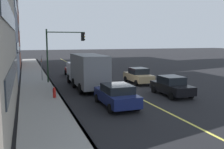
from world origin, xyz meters
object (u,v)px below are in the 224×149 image
object	(u,v)px
car_black	(172,86)
traffic_light_mast	(62,46)
car_red	(74,70)
car_navy	(116,95)
car_tan	(138,76)
street_sign_post	(42,66)
truck_gray	(87,70)
fire_hydrant	(54,93)

from	to	relation	value
car_black	traffic_light_mast	xyz separation A→B (m)	(9.18, 7.43, 3.06)
car_red	car_navy	xyz separation A→B (m)	(-15.60, 0.08, 0.03)
car_tan	street_sign_post	xyz separation A→B (m)	(4.47, 9.45, 0.89)
truck_gray	traffic_light_mast	bearing A→B (deg)	23.55
car_navy	car_tan	world-z (taller)	car_tan
car_navy	street_sign_post	distance (m)	13.08
car_red	traffic_light_mast	world-z (taller)	traffic_light_mast
street_sign_post	car_tan	bearing A→B (deg)	-115.31
street_sign_post	car_red	bearing A→B (deg)	-52.23
street_sign_post	fire_hydrant	size ratio (longest dim) A/B	3.05
truck_gray	fire_hydrant	distance (m)	5.12
traffic_light_mast	street_sign_post	bearing A→B (deg)	53.57
car_red	truck_gray	size ratio (longest dim) A/B	0.50
car_black	fire_hydrant	size ratio (longest dim) A/B	4.35
car_black	car_tan	size ratio (longest dim) A/B	0.98
truck_gray	traffic_light_mast	distance (m)	4.68
truck_gray	car_tan	bearing A→B (deg)	-81.58
car_black	car_tan	world-z (taller)	car_tan
street_sign_post	traffic_light_mast	bearing A→B (deg)	-126.43
car_red	car_tan	distance (m)	9.34
car_navy	truck_gray	size ratio (longest dim) A/B	0.54
street_sign_post	fire_hydrant	bearing A→B (deg)	-178.05
truck_gray	traffic_light_mast	xyz separation A→B (m)	(3.80, 1.66, 2.17)
car_black	car_tan	xyz separation A→B (m)	(6.23, 0.03, 0.01)
truck_gray	traffic_light_mast	world-z (taller)	traffic_light_mast
truck_gray	fire_hydrant	size ratio (longest dim) A/B	8.90
car_black	fire_hydrant	world-z (taller)	car_black
car_black	fire_hydrant	bearing A→B (deg)	79.12
car_red	street_sign_post	distance (m)	5.30
car_black	car_tan	distance (m)	6.23
car_tan	traffic_light_mast	distance (m)	8.52
street_sign_post	fire_hydrant	xyz separation A→B (m)	(-8.93, -0.30, -1.22)
car_red	car_navy	size ratio (longest dim) A/B	0.92
fire_hydrant	car_navy	bearing A→B (deg)	-132.78
car_navy	car_red	bearing A→B (deg)	-0.28
car_black	car_navy	distance (m)	5.70
car_black	truck_gray	size ratio (longest dim) A/B	0.49
car_red	car_black	distance (m)	14.89
fire_hydrant	street_sign_post	bearing A→B (deg)	1.95
fire_hydrant	car_tan	bearing A→B (deg)	-64.00
car_tan	traffic_light_mast	xyz separation A→B (m)	(2.95, 7.39, 3.05)
car_black	car_navy	bearing A→B (deg)	107.39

